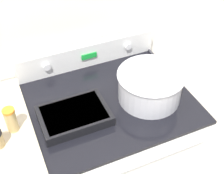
# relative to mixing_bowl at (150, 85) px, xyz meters

# --- Properties ---
(kitchen_wall) EXTENTS (8.00, 0.05, 2.50)m
(kitchen_wall) POSITION_rel_mixing_bowl_xyz_m (-0.19, 0.46, 0.23)
(kitchen_wall) COLOR silver
(kitchen_wall) RESTS_ON ground_plane
(stove_range) EXTENTS (0.81, 0.73, 0.93)m
(stove_range) POSITION_rel_mixing_bowl_xyz_m (-0.19, 0.07, -0.55)
(stove_range) COLOR white
(stove_range) RESTS_ON ground_plane
(control_panel) EXTENTS (0.81, 0.07, 0.14)m
(control_panel) POSITION_rel_mixing_bowl_xyz_m (-0.19, 0.40, -0.02)
(control_panel) COLOR white
(control_panel) RESTS_ON stove_range
(mixing_bowl) EXTENTS (0.33, 0.33, 0.16)m
(mixing_bowl) POSITION_rel_mixing_bowl_xyz_m (0.00, 0.00, 0.00)
(mixing_bowl) COLOR silver
(mixing_bowl) RESTS_ON stove_range
(casserole_dish) EXTENTS (0.33, 0.23, 0.05)m
(casserole_dish) POSITION_rel_mixing_bowl_xyz_m (-0.40, 0.01, -0.06)
(casserole_dish) COLOR black
(casserole_dish) RESTS_ON stove_range
(ladle) EXTENTS (0.08, 0.29, 0.08)m
(ladle) POSITION_rel_mixing_bowl_xyz_m (0.20, 0.13, -0.05)
(ladle) COLOR #333338
(ladle) RESTS_ON stove_range
(spice_jar_orange_cap) EXTENTS (0.05, 0.05, 0.13)m
(spice_jar_orange_cap) POSITION_rel_mixing_bowl_xyz_m (-0.68, 0.05, -0.01)
(spice_jar_orange_cap) COLOR tan
(spice_jar_orange_cap) RESTS_ON side_counter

